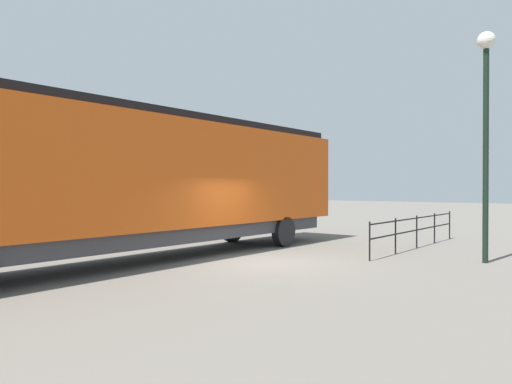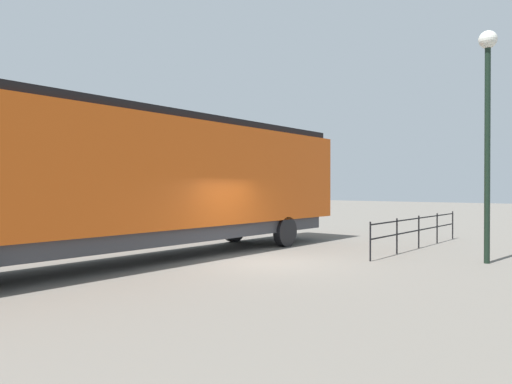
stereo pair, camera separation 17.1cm
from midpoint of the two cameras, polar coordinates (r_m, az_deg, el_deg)
name	(u,v)px [view 1 (the left image)]	position (r m, az deg, el deg)	size (l,w,h in m)	color
ground_plane	(266,262)	(14.22, 0.89, -8.28)	(120.00, 120.00, 0.00)	#666059
locomotive	(159,178)	(15.08, -11.68, 1.58)	(2.82, 16.85, 4.41)	#D15114
lamp_post	(486,103)	(15.61, 25.13, 9.45)	(0.51, 0.51, 6.66)	black
platform_fence	(417,227)	(18.40, 18.12, -3.91)	(0.05, 7.94, 1.17)	black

